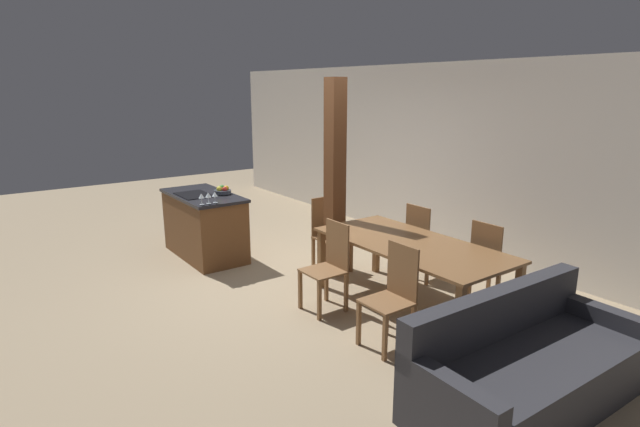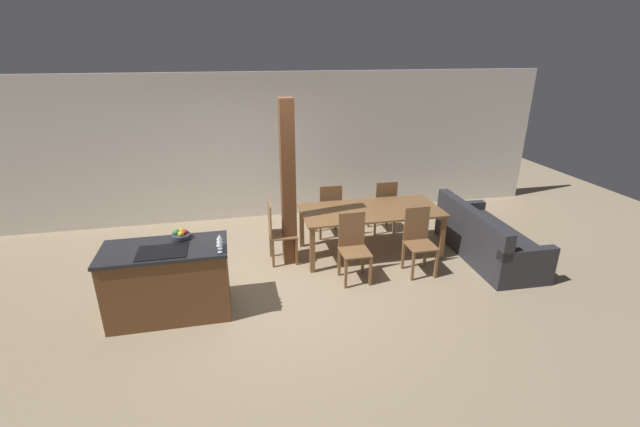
% 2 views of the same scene
% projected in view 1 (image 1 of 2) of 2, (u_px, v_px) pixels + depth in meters
% --- Properties ---
extents(ground_plane, '(16.00, 16.00, 0.00)m').
position_uv_depth(ground_plane, '(279.00, 279.00, 6.28)').
color(ground_plane, '#9E896B').
extents(wall_back, '(11.20, 0.08, 2.70)m').
position_uv_depth(wall_back, '(433.00, 156.00, 7.51)').
color(wall_back, silver).
rests_on(wall_back, ground_plane).
extents(kitchen_island, '(1.46, 0.73, 0.92)m').
position_uv_depth(kitchen_island, '(204.00, 225.00, 7.06)').
color(kitchen_island, brown).
rests_on(kitchen_island, ground_plane).
extents(fruit_bowl, '(0.23, 0.23, 0.11)m').
position_uv_depth(fruit_bowl, '(223.00, 191.00, 6.92)').
color(fruit_bowl, '#383D47').
rests_on(fruit_bowl, kitchen_island).
extents(wine_glass_near, '(0.08, 0.08, 0.14)m').
position_uv_depth(wine_glass_near, '(201.00, 196.00, 6.25)').
color(wine_glass_near, silver).
rests_on(wine_glass_near, kitchen_island).
extents(wine_glass_middle, '(0.08, 0.08, 0.14)m').
position_uv_depth(wine_glass_middle, '(208.00, 195.00, 6.30)').
color(wine_glass_middle, silver).
rests_on(wine_glass_middle, kitchen_island).
extents(wine_glass_far, '(0.08, 0.08, 0.14)m').
position_uv_depth(wine_glass_far, '(215.00, 194.00, 6.35)').
color(wine_glass_far, silver).
rests_on(wine_glass_far, kitchen_island).
extents(dining_table, '(2.18, 1.02, 0.74)m').
position_uv_depth(dining_table, '(411.00, 250.00, 5.34)').
color(dining_table, brown).
rests_on(dining_table, ground_plane).
extents(dining_chair_near_left, '(0.40, 0.40, 0.96)m').
position_uv_depth(dining_chair_near_left, '(329.00, 265.00, 5.34)').
color(dining_chair_near_left, brown).
rests_on(dining_chair_near_left, ground_plane).
extents(dining_chair_near_right, '(0.40, 0.40, 0.96)m').
position_uv_depth(dining_chair_near_right, '(393.00, 295.00, 4.58)').
color(dining_chair_near_right, brown).
rests_on(dining_chair_near_right, ground_plane).
extents(dining_chair_far_left, '(0.40, 0.40, 0.96)m').
position_uv_depth(dining_chair_far_left, '(423.00, 241.00, 6.17)').
color(dining_chair_far_left, brown).
rests_on(dining_chair_far_left, ground_plane).
extents(dining_chair_far_right, '(0.40, 0.40, 0.96)m').
position_uv_depth(dining_chair_far_right, '(491.00, 263.00, 5.41)').
color(dining_chair_far_right, brown).
rests_on(dining_chair_far_right, ground_plane).
extents(dining_chair_head_end, '(0.40, 0.40, 0.96)m').
position_uv_depth(dining_chair_head_end, '(329.00, 233.00, 6.53)').
color(dining_chair_head_end, brown).
rests_on(dining_chair_head_end, ground_plane).
extents(couch, '(0.91, 2.03, 0.82)m').
position_uv_depth(couch, '(527.00, 370.00, 3.77)').
color(couch, '#2D2D33').
rests_on(couch, ground_plane).
extents(timber_post, '(0.20, 0.20, 2.47)m').
position_uv_depth(timber_post, '(335.00, 180.00, 6.19)').
color(timber_post, brown).
rests_on(timber_post, ground_plane).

